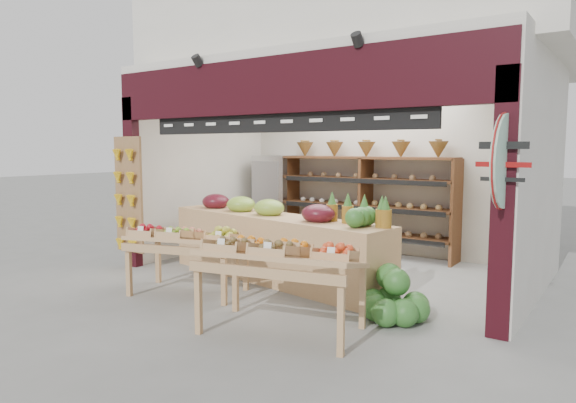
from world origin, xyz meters
The scene contains 11 objects.
ground centered at (0.00, 0.00, 0.00)m, with size 60.00×60.00×0.00m, color slate.
shop_structure centered at (0.00, 1.61, 3.92)m, with size 6.36×5.12×5.40m.
banana_board centered at (-2.73, -1.17, 1.12)m, with size 0.60×0.15×1.80m.
gift_sign centered at (2.75, -1.15, 1.75)m, with size 0.04×0.93×0.92m.
back_shelving centered at (-0.16, 1.93, 1.21)m, with size 3.24×0.53×1.98m.
refrigerator centered at (-2.09, 1.86, 0.86)m, with size 0.67×0.67×1.73m, color silver.
cardboard_stack centered at (-1.53, 0.30, 0.24)m, with size 1.00×0.73×0.65m.
mid_counter centered at (-0.41, -0.49, 0.51)m, with size 3.77×1.35×1.15m.
display_table_left centered at (-1.02, -1.67, 0.71)m, with size 1.61×1.19×0.94m.
display_table_right centered at (0.80, -2.11, 0.80)m, with size 1.76×1.21×1.03m.
watermelon_pile centered at (1.68, -1.14, 0.21)m, with size 0.79×0.76×0.57m.
Camera 1 is at (3.81, -6.29, 1.88)m, focal length 32.00 mm.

